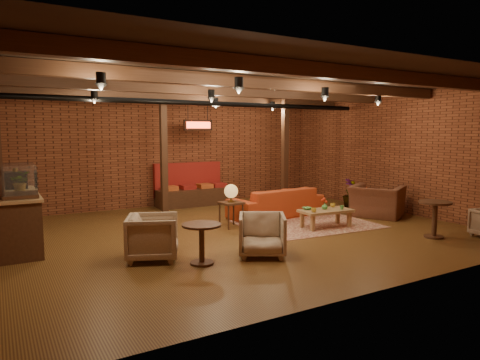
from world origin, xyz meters
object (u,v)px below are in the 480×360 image
sofa (276,202)px  coffee_table (325,212)px  armchair_a (153,235)px  armchair_right (377,196)px  side_table_lamp (231,195)px  armchair_b (262,233)px  plant_tall (352,165)px  round_table_left (202,237)px  round_table_right (435,213)px  side_table_book (360,192)px

sofa → coffee_table: 1.63m
sofa → armchair_a: 4.43m
coffee_table → armchair_right: (1.97, 0.29, 0.17)m
side_table_lamp → armchair_b: (-0.62, -2.25, -0.34)m
armchair_b → plant_tall: bearing=60.7°
round_table_left → round_table_right: (4.87, -0.77, 0.05)m
plant_tall → round_table_right: bearing=-106.9°
sofa → plant_tall: bearing=174.6°
armchair_right → armchair_a: bearing=69.0°
sofa → side_table_lamp: bearing=12.8°
armchair_a → armchair_b: (1.72, -0.74, -0.02)m
armchair_right → plant_tall: (0.39, 1.31, 0.70)m
coffee_table → side_table_book: 2.69m
plant_tall → round_table_left: bearing=-155.7°
side_table_lamp → round_table_left: bearing=-128.7°
armchair_a → side_table_book: 6.75m
side_table_lamp → round_table_left: 2.78m
armchair_a → sofa: bearing=-39.8°
coffee_table → armchair_b: (-2.45, -1.16, 0.04)m
armchair_right → plant_tall: plant_tall is taller
armchair_b → side_table_book: size_ratio=1.44×
armchair_a → armchair_right: size_ratio=0.69×
coffee_table → side_table_book: (2.36, 1.27, 0.14)m
armchair_right → round_table_right: 2.23m
armchair_b → sofa: bearing=82.1°
round_table_right → coffee_table: bearing=125.4°
armchair_right → side_table_book: armchair_right is taller
armchair_a → side_table_book: (6.54, 1.69, 0.08)m
coffee_table → round_table_left: size_ratio=1.85×
plant_tall → sofa: bearing=179.8°
side_table_lamp → sofa: bearing=18.0°
round_table_right → armchair_b: bearing=169.7°
round_table_left → armchair_b: armchair_b is taller
armchair_a → plant_tall: plant_tall is taller
side_table_lamp → armchair_right: size_ratio=0.80×
armchair_a → side_table_book: armchair_a is taller
side_table_lamp → armchair_a: (-2.34, -1.51, -0.33)m
side_table_book → round_table_left: bearing=-158.5°
side_table_lamp → side_table_book: side_table_lamp is taller
armchair_a → round_table_right: 5.66m
side_table_lamp → side_table_book: size_ratio=1.73×
armchair_right → round_table_right: armchair_right is taller
armchair_b → coffee_table: bearing=56.1°
sofa → armchair_right: armchair_right is taller
round_table_left → armchair_b: size_ratio=0.82×
sofa → side_table_book: 2.62m
round_table_left → armchair_right: armchair_right is taller
side_table_lamp → plant_tall: bearing=6.9°
coffee_table → armchair_a: size_ratio=1.46×
round_table_left → plant_tall: 6.54m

